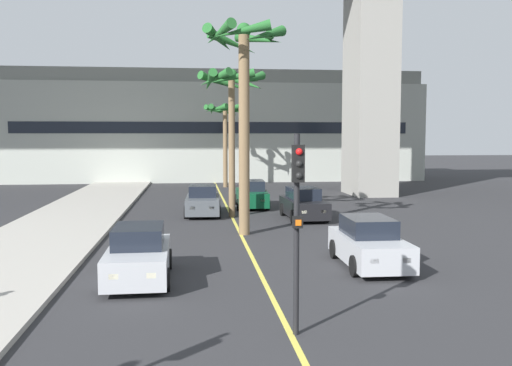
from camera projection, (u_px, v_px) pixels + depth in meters
sidewalk_left at (16, 256)px, 19.25m from camera, size 4.80×80.00×0.15m
lane_stripe_center at (233, 219)px, 28.08m from camera, size 0.14×56.00×0.01m
pier_building_backdrop at (213, 127)px, 53.35m from camera, size 38.54×8.04×10.02m
car_queue_front at (139, 255)px, 16.26m from camera, size 1.88×4.13×1.56m
car_queue_second at (203, 201)px, 29.66m from camera, size 1.95×4.16×1.56m
car_queue_third at (252, 195)px, 32.79m from camera, size 1.96×4.16×1.56m
car_queue_fourth at (304, 204)px, 28.27m from camera, size 1.95×4.16×1.56m
car_queue_fifth at (369, 244)px, 18.01m from camera, size 1.87×4.12×1.56m
traffic_light_median_near at (297, 207)px, 11.56m from camera, size 0.24×0.37×4.20m
palm_tree_near_median at (225, 117)px, 45.20m from camera, size 3.47×3.47×6.74m
palm_tree_mid_median at (244, 71)px, 23.24m from camera, size 3.50×3.55×8.76m
palm_tree_far_median at (232, 92)px, 28.46m from camera, size 3.51×3.50×7.50m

